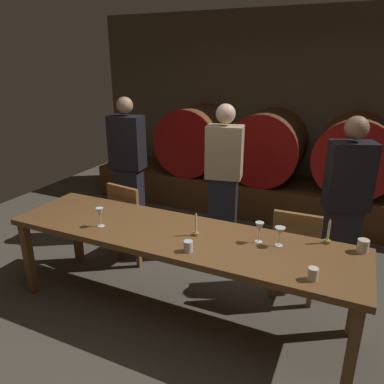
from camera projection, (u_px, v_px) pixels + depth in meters
The scene contains 20 objects.
ground_plane at pixel (191, 314), 3.21m from camera, with size 7.52×7.52×0.00m, color #4C443A.
back_wall at pixel (280, 111), 5.39m from camera, with size 5.78×0.24×2.76m, color brown.
barrel_shelf at pixel (266, 196), 5.30m from camera, with size 5.20×0.90×0.48m, color #4C2D16.
wine_barrel_left at pixel (196, 140), 5.49m from camera, with size 0.97×0.86×0.97m.
wine_barrel_center at pixel (268, 146), 5.07m from camera, with size 0.97×0.86×0.97m.
wine_barrel_right at pixel (355, 155), 4.62m from camera, with size 0.97×0.86×0.97m.
dining_table at pixel (178, 240), 3.01m from camera, with size 2.93×0.77×0.76m.
chair_left at pixel (131, 218), 3.94m from camera, with size 0.45×0.45×0.88m.
chair_right at pixel (296, 249), 3.29m from camera, with size 0.41×0.41×0.88m.
guest_left at pixel (128, 169), 4.36m from camera, with size 0.41×0.29×1.70m.
guest_center at pixel (224, 180), 4.01m from camera, with size 0.42×0.31×1.67m.
guest_right at pixel (345, 204), 3.37m from camera, with size 0.44×0.36×1.64m.
candle_left at pixel (196, 229), 2.94m from camera, with size 0.05×0.05×0.20m.
candle_right at pixel (328, 236), 2.81m from camera, with size 0.05×0.05×0.21m.
wine_glass_left at pixel (100, 213), 3.08m from camera, with size 0.06×0.06×0.17m.
wine_glass_center at pixel (259, 228), 2.81m from camera, with size 0.07×0.07×0.17m.
wine_glass_right at pixel (280, 232), 2.75m from camera, with size 0.08×0.08×0.15m.
cup_left at pixel (188, 246), 2.70m from camera, with size 0.07×0.07×0.08m, color silver.
cup_center at pixel (313, 274), 2.35m from camera, with size 0.07×0.07×0.09m, color beige.
cup_right at pixel (363, 246), 2.68m from camera, with size 0.08×0.08×0.10m, color beige.
Camera 1 is at (1.12, -2.40, 2.09)m, focal length 34.42 mm.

